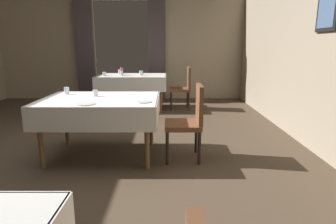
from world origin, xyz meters
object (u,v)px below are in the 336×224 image
object	(u,v)px
chair_mid_right	(190,119)
glass_far_c	(120,72)
glass_far_d	(105,74)
dining_table_far	(132,79)
plate_mid_c	(143,102)
plate_mid_d	(86,104)
chair_far_right	(184,86)
dining_table_mid	(101,105)
glass_mid_b	(67,91)
glass_far_b	(142,73)
glass_mid_a	(96,93)
flower_vase_far	(122,71)

from	to	relation	value
chair_mid_right	glass_far_c	bearing A→B (deg)	113.43
chair_mid_right	glass_far_d	size ratio (longest dim) A/B	10.81
dining_table_far	chair_mid_right	size ratio (longest dim) A/B	1.64
dining_table_far	plate_mid_c	xyz separation A→B (m)	(0.51, -3.09, 0.10)
plate_mid_c	plate_mid_d	world-z (taller)	same
chair_far_right	dining_table_mid	bearing A→B (deg)	-112.94
glass_mid_b	plate_mid_d	distance (m)	0.80
chair_far_right	glass_far_b	xyz separation A→B (m)	(-0.94, 0.01, 0.28)
chair_far_right	glass_mid_b	world-z (taller)	chair_far_right
glass_far_b	glass_far_d	size ratio (longest dim) A/B	1.15
chair_mid_right	glass_far_d	xyz separation A→B (m)	(-1.64, 2.77, 0.28)
glass_far_c	dining_table_far	bearing A→B (deg)	-34.15
glass_mid_b	plate_mid_d	size ratio (longest dim) A/B	0.43
chair_mid_right	glass_mid_a	bearing A→B (deg)	168.50
glass_mid_a	flower_vase_far	xyz separation A→B (m)	(-0.07, 2.59, 0.05)
chair_mid_right	glass_far_b	size ratio (longest dim) A/B	9.42
plate_mid_d	chair_mid_right	bearing A→B (deg)	12.75
glass_mid_a	flower_vase_far	size ratio (longest dim) A/B	0.47
glass_mid_b	plate_mid_d	bearing A→B (deg)	-56.75
dining_table_mid	glass_mid_a	distance (m)	0.21
glass_mid_b	chair_mid_right	bearing A→B (deg)	-13.73
dining_table_mid	glass_mid_b	distance (m)	0.61
chair_far_right	glass_far_b	size ratio (longest dim) A/B	9.42
flower_vase_far	glass_far_b	world-z (taller)	flower_vase_far
chair_far_right	plate_mid_c	xyz separation A→B (m)	(-0.63, -3.05, 0.24)
chair_far_right	plate_mid_d	world-z (taller)	chair_far_right
plate_mid_c	flower_vase_far	size ratio (longest dim) A/B	1.09
glass_far_b	glass_far_c	distance (m)	0.56
dining_table_mid	plate_mid_d	distance (m)	0.39
chair_mid_right	plate_mid_c	size ratio (longest dim) A/B	4.79
chair_mid_right	chair_far_right	bearing A→B (deg)	88.42
dining_table_far	glass_far_d	xyz separation A→B (m)	(-0.57, -0.17, 0.14)
chair_mid_right	plate_mid_d	bearing A→B (deg)	-167.25
dining_table_far	plate_mid_d	bearing A→B (deg)	-92.12
chair_mid_right	flower_vase_far	size ratio (longest dim) A/B	5.23
glass_mid_a	flower_vase_far	distance (m)	2.59
dining_table_mid	flower_vase_far	bearing A→B (deg)	93.47
glass_far_d	glass_far_b	bearing A→B (deg)	10.39
glass_far_b	glass_far_d	xyz separation A→B (m)	(-0.78, -0.14, -0.01)
dining_table_far	glass_mid_b	xyz separation A→B (m)	(-0.55, -2.55, 0.14)
dining_table_far	chair_mid_right	world-z (taller)	chair_mid_right
glass_mid_a	glass_mid_b	size ratio (longest dim) A/B	0.87
dining_table_far	glass_mid_a	size ratio (longest dim) A/B	18.26
glass_far_d	chair_far_right	bearing A→B (deg)	4.51
glass_mid_a	glass_far_c	size ratio (longest dim) A/B	0.80
glass_far_c	plate_mid_c	bearing A→B (deg)	-76.17
dining_table_far	plate_mid_d	world-z (taller)	plate_mid_d
glass_mid_a	plate_mid_c	world-z (taller)	glass_mid_a
dining_table_mid	plate_mid_d	size ratio (longest dim) A/B	6.40
dining_table_far	plate_mid_c	size ratio (longest dim) A/B	7.84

